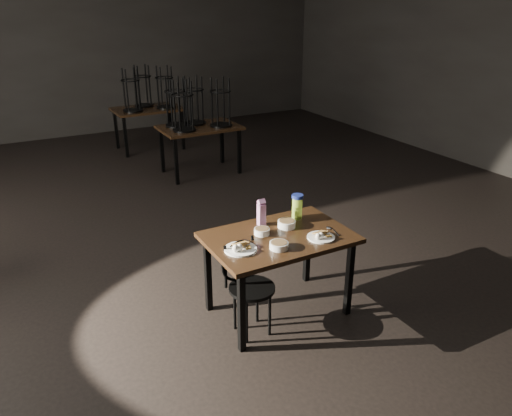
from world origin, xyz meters
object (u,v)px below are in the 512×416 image
juice_carton (261,213)px  bentwood_chair (247,280)px  water_bottle (297,206)px  main_table (279,244)px

juice_carton → bentwood_chair: juice_carton is taller
juice_carton → bentwood_chair: 0.61m
water_bottle → bentwood_chair: 0.84m
main_table → bentwood_chair: (-0.35, -0.09, -0.20)m
juice_carton → water_bottle: (0.35, -0.02, 0.00)m
main_table → bentwood_chair: bentwood_chair is taller
juice_carton → bentwood_chair: bearing=-133.5°
main_table → juice_carton: 0.32m
bentwood_chair → water_bottle: bearing=13.0°
juice_carton → water_bottle: bearing=-3.8°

